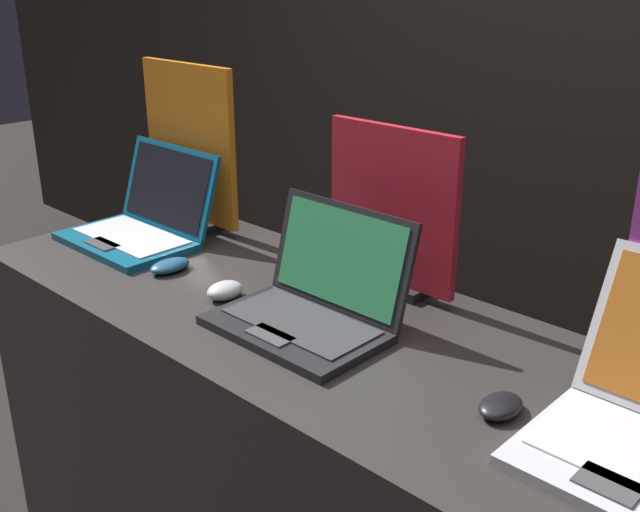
# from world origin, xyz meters

# --- Properties ---
(wall_back) EXTENTS (8.00, 0.05, 2.80)m
(wall_back) POSITION_xyz_m (0.00, 1.67, 1.40)
(wall_back) COLOR black
(wall_back) RESTS_ON ground_plane
(display_counter) EXTENTS (1.89, 0.65, 0.90)m
(display_counter) POSITION_xyz_m (0.00, 0.33, 0.45)
(display_counter) COLOR #282623
(display_counter) RESTS_ON ground_plane
(laptop_front) EXTENTS (0.38, 0.32, 0.25)m
(laptop_front) POSITION_xyz_m (-0.70, 0.36, 0.96)
(laptop_front) COLOR #0F5170
(laptop_front) RESTS_ON display_counter
(mouse_front) EXTENTS (0.07, 0.11, 0.03)m
(mouse_front) POSITION_xyz_m (-0.45, 0.27, 0.92)
(mouse_front) COLOR navy
(mouse_front) RESTS_ON display_counter
(promo_stand_front) EXTENTS (0.38, 0.07, 0.47)m
(promo_stand_front) POSITION_xyz_m (-0.70, 0.54, 1.13)
(promo_stand_front) COLOR black
(promo_stand_front) RESTS_ON display_counter
(laptop_middle) EXTENTS (0.37, 0.30, 0.25)m
(laptop_middle) POSITION_xyz_m (0.02, 0.30, 0.96)
(laptop_middle) COLOR black
(laptop_middle) RESTS_ON display_counter
(mouse_middle) EXTENTS (0.07, 0.09, 0.04)m
(mouse_middle) POSITION_xyz_m (-0.22, 0.26, 0.92)
(mouse_middle) COLOR #B2B2B7
(mouse_middle) RESTS_ON display_counter
(promo_stand_middle) EXTENTS (0.36, 0.07, 0.39)m
(promo_stand_middle) POSITION_xyz_m (0.02, 0.56, 1.09)
(promo_stand_middle) COLOR black
(promo_stand_middle) RESTS_ON display_counter
(mouse_back) EXTENTS (0.07, 0.10, 0.03)m
(mouse_back) POSITION_xyz_m (0.49, 0.28, 0.91)
(mouse_back) COLOR black
(mouse_back) RESTS_ON display_counter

